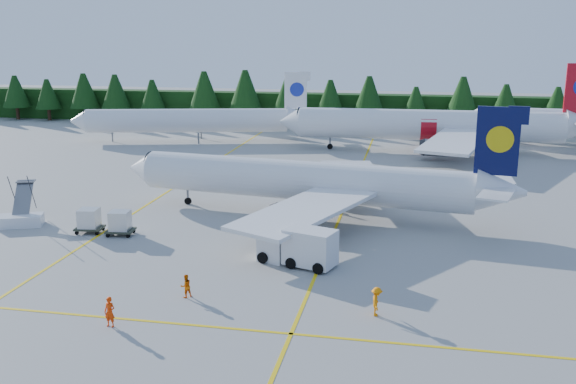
% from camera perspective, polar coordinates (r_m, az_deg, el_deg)
% --- Properties ---
extents(ground, '(320.00, 320.00, 0.00)m').
position_cam_1_polar(ground, '(45.10, -5.86, -8.46)').
color(ground, '#9B9B96').
rests_on(ground, ground).
extents(taxi_stripe_a, '(0.25, 120.00, 0.01)m').
position_cam_1_polar(taxi_stripe_a, '(67.61, -12.34, -1.07)').
color(taxi_stripe_a, yellow).
rests_on(taxi_stripe_a, ground).
extents(taxi_stripe_b, '(0.25, 120.00, 0.01)m').
position_cam_1_polar(taxi_stripe_b, '(62.56, 4.75, -2.00)').
color(taxi_stripe_b, yellow).
rests_on(taxi_stripe_b, ground).
extents(taxi_stripe_cross, '(80.00, 0.25, 0.01)m').
position_cam_1_polar(taxi_stripe_cross, '(39.90, -8.40, -11.63)').
color(taxi_stripe_cross, yellow).
rests_on(taxi_stripe_cross, ground).
extents(treeline_hedge, '(220.00, 4.00, 6.00)m').
position_cam_1_polar(treeline_hedge, '(123.27, 5.26, 7.29)').
color(treeline_hedge, black).
rests_on(treeline_hedge, ground).
extents(airliner_navy, '(38.11, 31.16, 11.11)m').
position_cam_1_polar(airliner_navy, '(61.62, 0.65, 1.00)').
color(airliner_navy, silver).
rests_on(airliner_navy, ground).
extents(airliner_red, '(45.02, 37.03, 13.09)m').
position_cam_1_polar(airliner_red, '(97.03, 11.91, 5.82)').
color(airliner_red, silver).
rests_on(airliner_red, ground).
extents(airliner_far_left, '(37.51, 11.81, 11.08)m').
position_cam_1_polar(airliner_far_left, '(105.79, -9.49, 6.32)').
color(airliner_far_left, silver).
rests_on(airliner_far_left, ground).
extents(airstairs, '(4.51, 5.91, 3.49)m').
position_cam_1_polar(airstairs, '(63.64, -22.66, -2.07)').
color(airstairs, silver).
rests_on(airstairs, ground).
extents(service_truck, '(6.37, 3.91, 2.89)m').
position_cam_1_polar(service_truck, '(48.75, 0.83, -4.84)').
color(service_truck, white).
rests_on(service_truck, ground).
extents(uld_pair, '(5.54, 2.24, 1.80)m').
position_cam_1_polar(uld_pair, '(58.34, -16.00, -2.45)').
color(uld_pair, '#313526').
rests_on(uld_pair, ground).
extents(crew_a, '(0.72, 0.51, 1.88)m').
position_cam_1_polar(crew_a, '(40.38, -15.57, -10.23)').
color(crew_a, '#ED3505').
rests_on(crew_a, ground).
extents(crew_b, '(0.98, 0.97, 1.60)m').
position_cam_1_polar(crew_b, '(43.58, -9.07, -8.25)').
color(crew_b, '#EB6204').
rests_on(crew_b, ground).
extents(crew_c, '(0.56, 0.80, 1.87)m').
position_cam_1_polar(crew_c, '(40.72, 7.88, -9.63)').
color(crew_c, orange).
rests_on(crew_c, ground).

